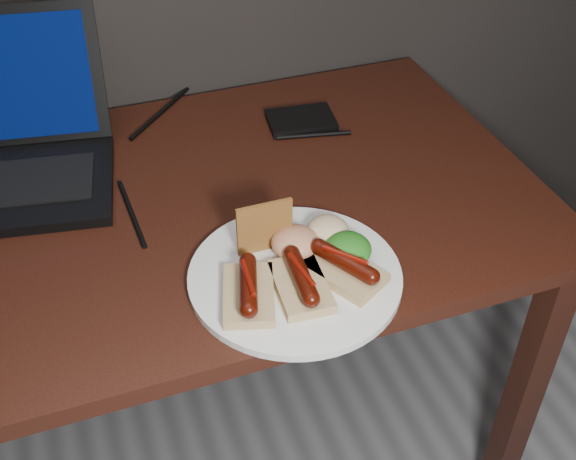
# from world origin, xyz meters

# --- Properties ---
(desk) EXTENTS (1.40, 0.70, 0.75)m
(desk) POSITION_xyz_m (0.00, 1.38, 0.66)
(desk) COLOR #37150D
(desk) RESTS_ON ground
(hard_drive) EXTENTS (0.13, 0.10, 0.02)m
(hard_drive) POSITION_xyz_m (0.37, 1.55, 0.76)
(hard_drive) COLOR black
(hard_drive) RESTS_ON desk
(desk_cables) EXTENTS (1.02, 0.47, 0.01)m
(desk_cables) POSITION_xyz_m (-0.02, 1.53, 0.75)
(desk_cables) COLOR black
(desk_cables) RESTS_ON desk
(plate) EXTENTS (0.38, 0.38, 0.01)m
(plate) POSITION_xyz_m (0.22, 1.15, 0.76)
(plate) COLOR silver
(plate) RESTS_ON desk
(bread_sausage_left) EXTENTS (0.10, 0.13, 0.04)m
(bread_sausage_left) POSITION_xyz_m (0.14, 1.12, 0.78)
(bread_sausage_left) COLOR #D6B37E
(bread_sausage_left) RESTS_ON plate
(bread_sausage_center) EXTENTS (0.08, 0.12, 0.04)m
(bread_sausage_center) POSITION_xyz_m (0.21, 1.11, 0.78)
(bread_sausage_center) COLOR #D6B37E
(bread_sausage_center) RESTS_ON plate
(bread_sausage_right) EXTENTS (0.12, 0.13, 0.04)m
(bread_sausage_right) POSITION_xyz_m (0.28, 1.12, 0.78)
(bread_sausage_right) COLOR #D6B37E
(bread_sausage_right) RESTS_ON plate
(crispbread) EXTENTS (0.09, 0.01, 0.08)m
(crispbread) POSITION_xyz_m (0.19, 1.22, 0.80)
(crispbread) COLOR #A4612D
(crispbread) RESTS_ON plate
(salad_greens) EXTENTS (0.07, 0.07, 0.04)m
(salad_greens) POSITION_xyz_m (0.30, 1.15, 0.78)
(salad_greens) COLOR #1C6213
(salad_greens) RESTS_ON plate
(salsa_mound) EXTENTS (0.07, 0.07, 0.04)m
(salsa_mound) POSITION_xyz_m (0.23, 1.19, 0.78)
(salsa_mound) COLOR #AA2511
(salsa_mound) RESTS_ON plate
(coleslaw_mound) EXTENTS (0.06, 0.06, 0.04)m
(coleslaw_mound) POSITION_xyz_m (0.29, 1.21, 0.78)
(coleslaw_mound) COLOR beige
(coleslaw_mound) RESTS_ON plate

